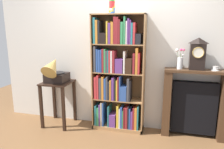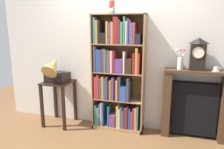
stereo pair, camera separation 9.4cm
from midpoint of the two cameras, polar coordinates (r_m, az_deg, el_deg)
ground_plane at (r=3.64m, az=1.83°, el=-15.11°), size 7.51×6.40×0.02m
wall_back at (r=3.53m, az=4.40°, el=6.97°), size 4.51×0.08×2.68m
bookshelf at (r=3.44m, az=2.07°, el=-0.62°), size 0.83×0.29×1.88m
cup_stack at (r=3.40m, az=0.83°, el=17.68°), size 0.09×0.09×0.21m
side_table_left at (r=3.82m, az=-13.38°, el=-4.96°), size 0.47×0.49×0.77m
gramophone at (r=3.66m, az=-14.24°, el=0.97°), size 0.34×0.49×0.50m
fireplace_mantel at (r=3.52m, az=21.86°, el=-7.55°), size 0.94×0.24×1.07m
mantel_clock at (r=3.32m, az=22.68°, el=5.04°), size 0.21×0.15×0.47m
flower_vase at (r=3.32m, az=18.51°, el=3.35°), size 0.14×0.15×0.31m
teacup_with_saucer at (r=3.39m, az=26.66°, el=1.31°), size 0.13×0.12×0.07m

